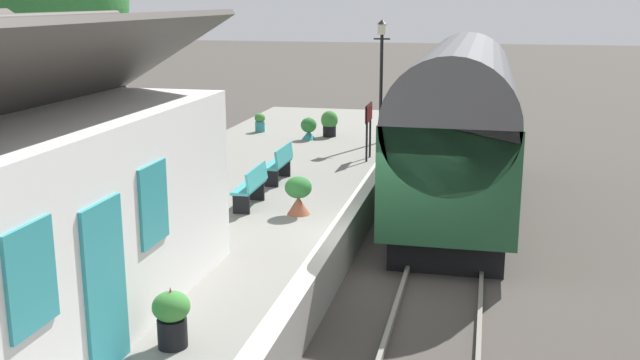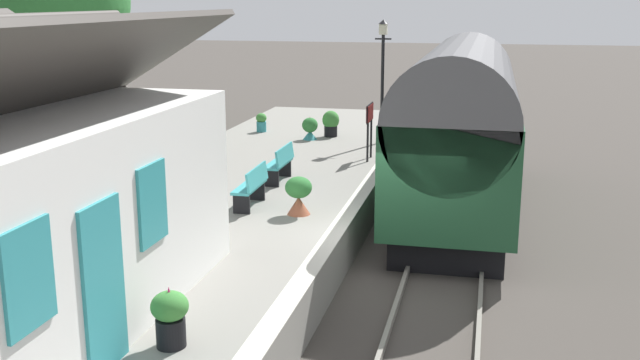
% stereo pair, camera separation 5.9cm
% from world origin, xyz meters
% --- Properties ---
extents(ground_plane, '(160.00, 160.00, 0.00)m').
position_xyz_m(ground_plane, '(0.00, 0.00, 0.00)').
color(ground_plane, '#423D38').
extents(platform, '(32.00, 6.13, 0.93)m').
position_xyz_m(platform, '(0.00, 4.07, 0.47)').
color(platform, gray).
rests_on(platform, ground).
extents(platform_edge_coping, '(32.00, 0.36, 0.02)m').
position_xyz_m(platform_edge_coping, '(0.00, 1.18, 0.94)').
color(platform_edge_coping, beige).
rests_on(platform_edge_coping, platform).
extents(rail_near, '(52.00, 0.08, 0.14)m').
position_xyz_m(rail_near, '(0.00, -1.62, 0.07)').
color(rail_near, gray).
rests_on(rail_near, ground).
extents(rail_far, '(52.00, 0.08, 0.14)m').
position_xyz_m(rail_far, '(0.00, -0.18, 0.07)').
color(rail_far, gray).
rests_on(rail_far, ground).
extents(train, '(10.44, 2.73, 4.32)m').
position_xyz_m(train, '(5.06, -0.90, 2.22)').
color(train, black).
rests_on(train, ground).
extents(bench_mid_platform, '(1.41, 0.46, 0.88)m').
position_xyz_m(bench_mid_platform, '(1.08, 3.30, 1.41)').
color(bench_mid_platform, teal).
rests_on(bench_mid_platform, platform).
extents(bench_by_lamp, '(1.40, 0.43, 0.88)m').
position_xyz_m(bench_by_lamp, '(3.44, 3.34, 1.41)').
color(bench_by_lamp, teal).
rests_on(bench_by_lamp, platform).
extents(planter_by_door, '(0.56, 0.56, 0.80)m').
position_xyz_m(planter_by_door, '(0.76, 2.18, 1.36)').
color(planter_by_door, '#9E5138').
rests_on(planter_by_door, platform).
extents(planter_edge_near, '(0.36, 0.36, 0.63)m').
position_xyz_m(planter_edge_near, '(10.10, 5.90, 1.26)').
color(planter_edge_near, teal).
rests_on(planter_edge_near, platform).
extents(planter_under_sign, '(0.55, 0.55, 0.85)m').
position_xyz_m(planter_under_sign, '(9.75, 3.43, 1.39)').
color(planter_under_sign, black).
rests_on(planter_under_sign, platform).
extents(planter_edge_far, '(0.49, 0.49, 0.83)m').
position_xyz_m(planter_edge_far, '(-5.51, 2.26, 1.36)').
color(planter_edge_far, black).
rests_on(planter_edge_far, platform).
extents(planter_bench_right, '(0.50, 0.50, 0.74)m').
position_xyz_m(planter_bench_right, '(9.08, 3.96, 1.29)').
color(planter_bench_right, teal).
rests_on(planter_bench_right, platform).
extents(lamp_post_platform, '(0.32, 0.50, 3.78)m').
position_xyz_m(lamp_post_platform, '(9.07, 1.66, 3.56)').
color(lamp_post_platform, black).
rests_on(lamp_post_platform, platform).
extents(station_sign_board, '(0.96, 0.06, 1.57)m').
position_xyz_m(station_sign_board, '(6.48, 1.62, 2.12)').
color(station_sign_board, black).
rests_on(station_sign_board, platform).
extents(tree_behind_building, '(4.01, 4.09, 5.83)m').
position_xyz_m(tree_behind_building, '(11.46, 13.82, 3.97)').
color(tree_behind_building, '#4C3828').
rests_on(tree_behind_building, ground).
extents(tree_distant, '(4.98, 4.84, 8.23)m').
position_xyz_m(tree_distant, '(14.02, 17.12, 5.20)').
color(tree_distant, '#4C3828').
rests_on(tree_distant, ground).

